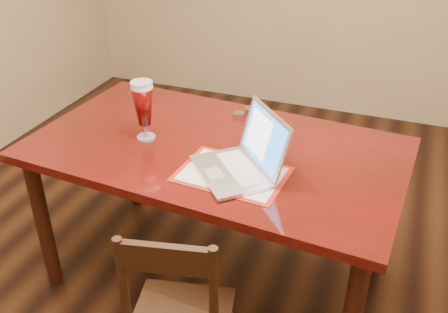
% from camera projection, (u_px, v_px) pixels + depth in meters
% --- Properties ---
extents(ground, '(5.00, 5.00, 0.00)m').
position_uv_depth(ground, '(229.00, 296.00, 2.62)').
color(ground, black).
rests_on(ground, ground).
extents(dining_table, '(1.81, 1.10, 1.11)m').
position_uv_depth(dining_table, '(215.00, 162.00, 2.39)').
color(dining_table, '#540C0B').
rests_on(dining_table, ground).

